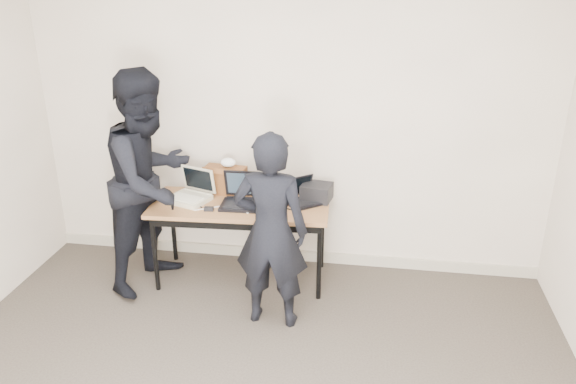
% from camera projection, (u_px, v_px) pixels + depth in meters
% --- Properties ---
extents(room, '(4.60, 4.60, 2.80)m').
position_uv_depth(room, '(218.00, 237.00, 2.77)').
color(room, '#3E372F').
rests_on(room, ground).
extents(desk, '(1.53, 0.73, 0.72)m').
position_uv_depth(desk, '(240.00, 210.00, 4.76)').
color(desk, '#946238').
rests_on(desk, ground).
extents(laptop_beige, '(0.41, 0.41, 0.26)m').
position_uv_depth(laptop_beige, '(191.00, 194.00, 4.80)').
color(laptop_beige, beige).
rests_on(laptop_beige, desk).
extents(laptop_center, '(0.36, 0.35, 0.27)m').
position_uv_depth(laptop_center, '(243.00, 197.00, 4.72)').
color(laptop_center, black).
rests_on(laptop_center, desk).
extents(laptop_right, '(0.40, 0.40, 0.21)m').
position_uv_depth(laptop_right, '(302.00, 197.00, 4.76)').
color(laptop_right, black).
rests_on(laptop_right, desk).
extents(leather_satchel, '(0.38, 0.21, 0.25)m').
position_uv_depth(leather_satchel, '(225.00, 179.00, 4.92)').
color(leather_satchel, brown).
rests_on(leather_satchel, desk).
extents(tissue, '(0.14, 0.11, 0.08)m').
position_uv_depth(tissue, '(228.00, 162.00, 4.86)').
color(tissue, white).
rests_on(tissue, leather_satchel).
extents(equipment_box, '(0.28, 0.25, 0.14)m').
position_uv_depth(equipment_box, '(317.00, 192.00, 4.79)').
color(equipment_box, black).
rests_on(equipment_box, desk).
extents(power_brick, '(0.08, 0.06, 0.03)m').
position_uv_depth(power_brick, '(209.00, 209.00, 4.61)').
color(power_brick, black).
rests_on(power_brick, desk).
extents(cables, '(1.15, 0.45, 0.01)m').
position_uv_depth(cables, '(245.00, 204.00, 4.73)').
color(cables, black).
rests_on(cables, desk).
extents(person_typist, '(0.57, 0.39, 1.54)m').
position_uv_depth(person_typist, '(271.00, 232.00, 4.14)').
color(person_typist, black).
rests_on(person_typist, ground).
extents(person_observer, '(0.98, 1.10, 1.87)m').
position_uv_depth(person_observer, '(151.00, 181.00, 4.65)').
color(person_observer, black).
rests_on(person_observer, ground).
extents(baseboard, '(4.50, 0.03, 0.10)m').
position_uv_depth(baseboard, '(288.00, 254.00, 5.31)').
color(baseboard, '#B2A993').
rests_on(baseboard, ground).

